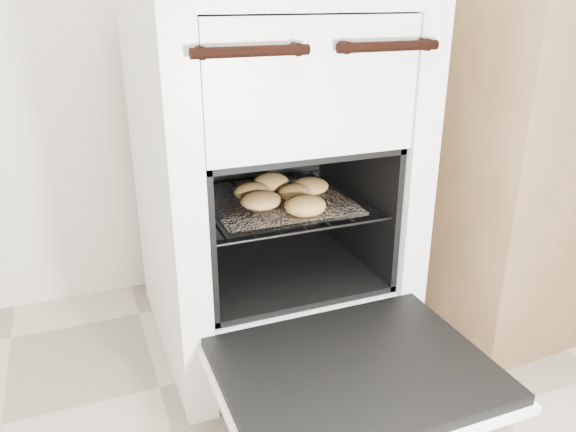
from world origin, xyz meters
The scene contains 6 objects.
stove centered at (-0.01, 1.18, 0.43)m, with size 0.57×0.64×0.88m.
oven_door centered at (-0.01, 0.70, 0.19)m, with size 0.51×0.40×0.04m.
oven_rack centered at (-0.01, 1.12, 0.39)m, with size 0.42×0.40×0.01m.
foil_sheet centered at (-0.01, 1.10, 0.39)m, with size 0.32×0.29×0.01m, color white.
baked_rolls centered at (0.00, 1.10, 0.42)m, with size 0.27×0.30×0.04m.
counter centered at (0.85, 1.12, 0.46)m, with size 0.92×0.61×0.92m, color brown.
Camera 1 is at (-0.45, -0.06, 0.85)m, focal length 35.00 mm.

